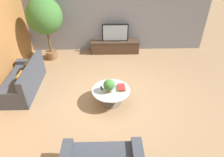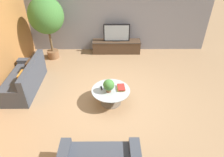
# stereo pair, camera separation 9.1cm
# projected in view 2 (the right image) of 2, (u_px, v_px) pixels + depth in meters

# --- Properties ---
(ground_plane) EXTENTS (24.00, 24.00, 0.00)m
(ground_plane) POSITION_uv_depth(u_px,v_px,m) (113.00, 99.00, 5.62)
(ground_plane) COLOR #9E7A56
(back_wall_stone) EXTENTS (7.40, 0.12, 3.00)m
(back_wall_stone) POSITION_uv_depth(u_px,v_px,m) (112.00, 12.00, 7.47)
(back_wall_stone) COLOR gray
(back_wall_stone) RESTS_ON ground
(media_console) EXTENTS (1.89, 0.50, 0.49)m
(media_console) POSITION_uv_depth(u_px,v_px,m) (116.00, 46.00, 7.91)
(media_console) COLOR #473323
(media_console) RESTS_ON ground
(television) EXTENTS (1.00, 0.13, 0.66)m
(television) POSITION_uv_depth(u_px,v_px,m) (117.00, 33.00, 7.59)
(television) COLOR black
(television) RESTS_ON media_console
(coffee_table) EXTENTS (1.02, 1.02, 0.44)m
(coffee_table) POSITION_uv_depth(u_px,v_px,m) (111.00, 94.00, 5.34)
(coffee_table) COLOR #756656
(coffee_table) RESTS_ON ground
(couch_by_wall) EXTENTS (0.84, 1.86, 0.84)m
(couch_by_wall) POSITION_uv_depth(u_px,v_px,m) (25.00, 80.00, 5.90)
(couch_by_wall) COLOR #3D424C
(couch_by_wall) RESTS_ON ground
(potted_palm_tall) EXTENTS (1.20, 1.20, 2.24)m
(potted_palm_tall) POSITION_uv_depth(u_px,v_px,m) (46.00, 17.00, 6.78)
(potted_palm_tall) COLOR brown
(potted_palm_tall) RESTS_ON ground
(potted_plant_tabletop) EXTENTS (0.29, 0.29, 0.36)m
(potted_plant_tabletop) POSITION_uv_depth(u_px,v_px,m) (109.00, 85.00, 5.09)
(potted_plant_tabletop) COLOR brown
(potted_plant_tabletop) RESTS_ON coffee_table
(book_stack) EXTENTS (0.21, 0.31, 0.06)m
(book_stack) POSITION_uv_depth(u_px,v_px,m) (121.00, 88.00, 5.29)
(book_stack) COLOR gold
(book_stack) RESTS_ON coffee_table
(remote_black) EXTENTS (0.07, 0.16, 0.02)m
(remote_black) POSITION_uv_depth(u_px,v_px,m) (101.00, 88.00, 5.31)
(remote_black) COLOR black
(remote_black) RESTS_ON coffee_table
(remote_silver) EXTENTS (0.09, 0.16, 0.02)m
(remote_silver) POSITION_uv_depth(u_px,v_px,m) (109.00, 84.00, 5.46)
(remote_silver) COLOR gray
(remote_silver) RESTS_ON coffee_table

